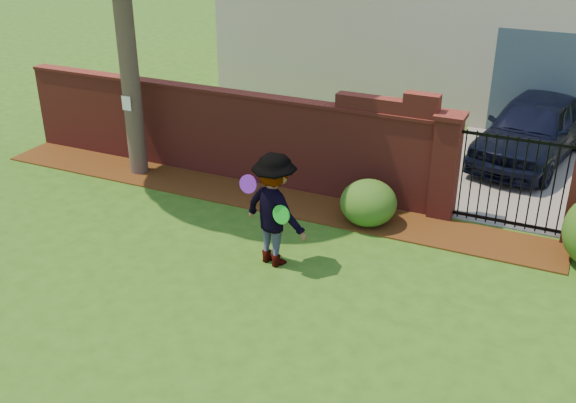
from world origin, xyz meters
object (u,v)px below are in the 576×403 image
at_px(man, 273,210).
at_px(frisbee_purple, 248,184).
at_px(frisbee_green, 281,215).
at_px(car, 529,132).

height_order(man, frisbee_purple, man).
distance_m(man, frisbee_green, 0.34).
xyz_separation_m(car, frisbee_green, (-2.74, -6.10, 0.29)).
height_order(frisbee_purple, frisbee_green, frisbee_purple).
bearing_deg(car, frisbee_purple, -107.58).
distance_m(frisbee_purple, frisbee_green, 0.67).
relative_size(frisbee_purple, frisbee_green, 0.98).
bearing_deg(frisbee_purple, frisbee_green, -8.90).
distance_m(car, frisbee_purple, 6.90).
height_order(car, frisbee_purple, frisbee_purple).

